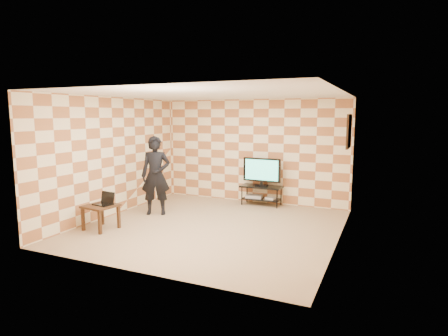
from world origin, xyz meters
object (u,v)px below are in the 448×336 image
(tv, at_px, (262,171))
(person, at_px, (156,176))
(side_table, at_px, (101,209))
(tv_stand, at_px, (261,191))

(tv, xyz_separation_m, person, (-1.97, -1.82, 0.01))
(tv, xyz_separation_m, side_table, (-2.32, -3.28, -0.49))
(side_table, bearing_deg, tv_stand, 54.77)
(tv_stand, xyz_separation_m, person, (-1.97, -1.83, 0.54))
(side_table, distance_m, person, 1.58)
(tv_stand, bearing_deg, person, -137.15)
(tv_stand, xyz_separation_m, tv, (0.00, -0.00, 0.53))
(tv, bearing_deg, side_table, -125.25)
(tv, distance_m, person, 2.68)
(tv_stand, relative_size, person, 0.58)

